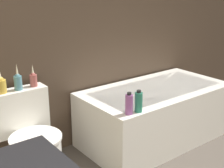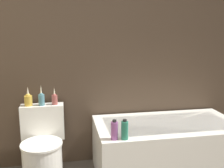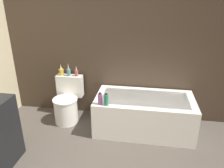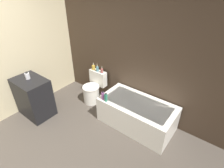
# 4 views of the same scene
# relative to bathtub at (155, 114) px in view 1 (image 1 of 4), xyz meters

# --- Properties ---
(wall_back_tiled) EXTENTS (6.40, 0.06, 2.60)m
(wall_back_tiled) POSITION_rel_bathtub_xyz_m (-0.84, 0.43, 1.02)
(wall_back_tiled) COLOR #423326
(wall_back_tiled) RESTS_ON ground_plane
(bathtub) EXTENTS (1.46, 0.77, 0.54)m
(bathtub) POSITION_rel_bathtub_xyz_m (0.00, 0.00, 0.00)
(bathtub) COLOR white
(bathtub) RESTS_ON ground
(toilet) EXTENTS (0.43, 0.54, 0.72)m
(toilet) POSITION_rel_bathtub_xyz_m (-1.26, 0.08, 0.03)
(toilet) COLOR white
(toilet) RESTS_ON ground
(vase_gold) EXTENTS (0.08, 0.08, 0.19)m
(vase_gold) POSITION_rel_bathtub_xyz_m (-1.39, 0.27, 0.51)
(vase_gold) COLOR gold
(vase_gold) RESTS_ON toilet
(vase_silver) EXTENTS (0.06, 0.06, 0.21)m
(vase_silver) POSITION_rel_bathtub_xyz_m (-1.26, 0.26, 0.52)
(vase_silver) COLOR teal
(vase_silver) RESTS_ON toilet
(vase_bronze) EXTENTS (0.06, 0.06, 0.18)m
(vase_bronze) POSITION_rel_bathtub_xyz_m (-1.13, 0.27, 0.51)
(vase_bronze) COLOR #994C47
(vase_bronze) RESTS_ON toilet
(shampoo_bottle_tall) EXTENTS (0.06, 0.06, 0.18)m
(shampoo_bottle_tall) POSITION_rel_bathtub_xyz_m (-0.61, -0.31, 0.35)
(shampoo_bottle_tall) COLOR #8C4C8C
(shampoo_bottle_tall) RESTS_ON bathtub
(shampoo_bottle_short) EXTENTS (0.06, 0.06, 0.18)m
(shampoo_bottle_short) POSITION_rel_bathtub_xyz_m (-0.52, -0.32, 0.35)
(shampoo_bottle_short) COLOR #267259
(shampoo_bottle_short) RESTS_ON bathtub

